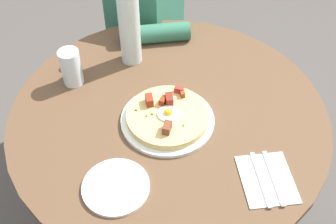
{
  "coord_description": "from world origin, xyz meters",
  "views": [
    {
      "loc": [
        -0.86,
        -0.28,
        1.66
      ],
      "look_at": [
        -0.02,
        -0.0,
        0.72
      ],
      "focal_mm": 44.93,
      "sensor_mm": 36.0,
      "label": 1
    }
  ],
  "objects_px": {
    "dining_table": "(168,144)",
    "person_seated": "(149,38)",
    "breakfast_pizza": "(167,115)",
    "water_bottle": "(130,28)",
    "salt_shaker": "(74,59)",
    "fork": "(274,177)",
    "water_glass": "(71,67)",
    "bread_plate": "(116,187)",
    "knife": "(261,179)",
    "pizza_plate": "(168,120)"
  },
  "relations": [
    {
      "from": "bread_plate",
      "to": "water_bottle",
      "type": "relative_size",
      "value": 0.67
    },
    {
      "from": "breakfast_pizza",
      "to": "salt_shaker",
      "type": "height_order",
      "value": "breakfast_pizza"
    },
    {
      "from": "knife",
      "to": "pizza_plate",
      "type": "bearing_deg",
      "value": 42.19
    },
    {
      "from": "pizza_plate",
      "to": "breakfast_pizza",
      "type": "bearing_deg",
      "value": 34.14
    },
    {
      "from": "pizza_plate",
      "to": "breakfast_pizza",
      "type": "distance_m",
      "value": 0.02
    },
    {
      "from": "bread_plate",
      "to": "knife",
      "type": "bearing_deg",
      "value": -68.44
    },
    {
      "from": "fork",
      "to": "water_bottle",
      "type": "height_order",
      "value": "water_bottle"
    },
    {
      "from": "bread_plate",
      "to": "breakfast_pizza",
      "type": "bearing_deg",
      "value": -11.62
    },
    {
      "from": "bread_plate",
      "to": "fork",
      "type": "distance_m",
      "value": 0.43
    },
    {
      "from": "dining_table",
      "to": "water_bottle",
      "type": "height_order",
      "value": "water_bottle"
    },
    {
      "from": "water_bottle",
      "to": "knife",
      "type": "bearing_deg",
      "value": -125.51
    },
    {
      "from": "person_seated",
      "to": "water_bottle",
      "type": "relative_size",
      "value": 4.18
    },
    {
      "from": "breakfast_pizza",
      "to": "water_bottle",
      "type": "bearing_deg",
      "value": 41.11
    },
    {
      "from": "dining_table",
      "to": "breakfast_pizza",
      "type": "bearing_deg",
      "value": -166.99
    },
    {
      "from": "pizza_plate",
      "to": "water_glass",
      "type": "distance_m",
      "value": 0.37
    },
    {
      "from": "breakfast_pizza",
      "to": "water_bottle",
      "type": "distance_m",
      "value": 0.34
    },
    {
      "from": "bread_plate",
      "to": "water_bottle",
      "type": "distance_m",
      "value": 0.55
    },
    {
      "from": "person_seated",
      "to": "water_glass",
      "type": "relative_size",
      "value": 8.91
    },
    {
      "from": "salt_shaker",
      "to": "breakfast_pizza",
      "type": "bearing_deg",
      "value": -111.1
    },
    {
      "from": "breakfast_pizza",
      "to": "fork",
      "type": "distance_m",
      "value": 0.36
    },
    {
      "from": "person_seated",
      "to": "fork",
      "type": "relative_size",
      "value": 6.31
    },
    {
      "from": "water_bottle",
      "to": "fork",
      "type": "bearing_deg",
      "value": -122.77
    },
    {
      "from": "dining_table",
      "to": "salt_shaker",
      "type": "height_order",
      "value": "salt_shaker"
    },
    {
      "from": "salt_shaker",
      "to": "dining_table",
      "type": "bearing_deg",
      "value": -106.35
    },
    {
      "from": "dining_table",
      "to": "pizza_plate",
      "type": "relative_size",
      "value": 3.49
    },
    {
      "from": "breakfast_pizza",
      "to": "water_glass",
      "type": "relative_size",
      "value": 1.97
    },
    {
      "from": "person_seated",
      "to": "knife",
      "type": "distance_m",
      "value": 0.98
    },
    {
      "from": "fork",
      "to": "water_glass",
      "type": "relative_size",
      "value": 1.41
    },
    {
      "from": "knife",
      "to": "fork",
      "type": "bearing_deg",
      "value": -90.0
    },
    {
      "from": "knife",
      "to": "dining_table",
      "type": "bearing_deg",
      "value": 36.89
    },
    {
      "from": "water_bottle",
      "to": "dining_table",
      "type": "bearing_deg",
      "value": -135.16
    },
    {
      "from": "pizza_plate",
      "to": "water_bottle",
      "type": "bearing_deg",
      "value": 41.08
    },
    {
      "from": "knife",
      "to": "water_bottle",
      "type": "bearing_deg",
      "value": 29.18
    },
    {
      "from": "dining_table",
      "to": "person_seated",
      "type": "relative_size",
      "value": 0.88
    },
    {
      "from": "dining_table",
      "to": "bread_plate",
      "type": "bearing_deg",
      "value": 171.39
    },
    {
      "from": "dining_table",
      "to": "breakfast_pizza",
      "type": "relative_size",
      "value": 4.0
    },
    {
      "from": "person_seated",
      "to": "bread_plate",
      "type": "bearing_deg",
      "value": -165.24
    },
    {
      "from": "dining_table",
      "to": "salt_shaker",
      "type": "bearing_deg",
      "value": 73.65
    },
    {
      "from": "salt_shaker",
      "to": "person_seated",
      "type": "bearing_deg",
      "value": -11.7
    },
    {
      "from": "water_glass",
      "to": "water_bottle",
      "type": "xyz_separation_m",
      "value": [
        0.17,
        -0.14,
        0.07
      ]
    },
    {
      "from": "fork",
      "to": "salt_shaker",
      "type": "height_order",
      "value": "salt_shaker"
    },
    {
      "from": "fork",
      "to": "water_bottle",
      "type": "bearing_deg",
      "value": 31.92
    },
    {
      "from": "bread_plate",
      "to": "fork",
      "type": "bearing_deg",
      "value": -68.12
    },
    {
      "from": "breakfast_pizza",
      "to": "water_glass",
      "type": "xyz_separation_m",
      "value": [
        0.07,
        0.35,
        0.04
      ]
    },
    {
      "from": "breakfast_pizza",
      "to": "salt_shaker",
      "type": "bearing_deg",
      "value": 68.9
    },
    {
      "from": "water_bottle",
      "to": "pizza_plate",
      "type": "bearing_deg",
      "value": -138.92
    },
    {
      "from": "fork",
      "to": "knife",
      "type": "relative_size",
      "value": 1.0
    },
    {
      "from": "bread_plate",
      "to": "knife",
      "type": "xyz_separation_m",
      "value": [
        0.14,
        -0.36,
        0.0
      ]
    },
    {
      "from": "pizza_plate",
      "to": "fork",
      "type": "height_order",
      "value": "pizza_plate"
    },
    {
      "from": "dining_table",
      "to": "person_seated",
      "type": "xyz_separation_m",
      "value": [
        0.58,
        0.28,
        -0.03
      ]
    }
  ]
}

